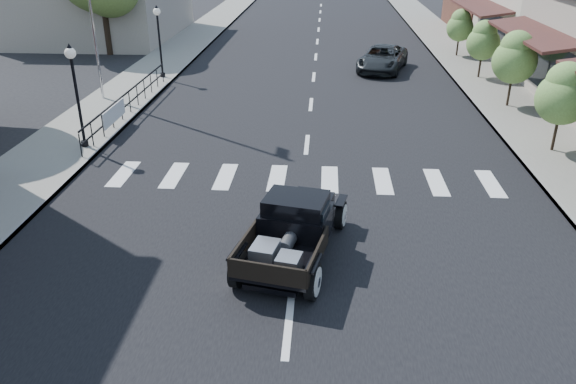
{
  "coord_description": "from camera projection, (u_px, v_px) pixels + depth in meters",
  "views": [
    {
      "loc": [
        0.56,
        -11.64,
        6.92
      ],
      "look_at": [
        -0.27,
        0.94,
        1.0
      ],
      "focal_mm": 35.0,
      "sensor_mm": 36.0,
      "label": 1
    }
  ],
  "objects": [
    {
      "name": "banner",
      "position": [
        115.0,
        120.0,
        20.95
      ],
      "size": [
        0.04,
        2.2,
        0.6
      ],
      "primitive_type": null,
      "color": "silver",
      "rests_on": "sidewalk_left"
    },
    {
      "name": "small_tree_d",
      "position": [
        482.0,
        50.0,
        27.72
      ],
      "size": [
        1.61,
        1.61,
        2.68
      ],
      "primitive_type": null,
      "color": "#5B843C",
      "rests_on": "sidewalk_right"
    },
    {
      "name": "railing",
      "position": [
        129.0,
        100.0,
        22.68
      ],
      "size": [
        0.08,
        10.0,
        1.0
      ],
      "primitive_type": null,
      "color": "black",
      "rests_on": "sidewalk_left"
    },
    {
      "name": "hotrod_pickup",
      "position": [
        294.0,
        228.0,
        12.79
      ],
      "size": [
        2.85,
        4.59,
        1.48
      ],
      "primitive_type": null,
      "rotation": [
        0.0,
        0.0,
        -0.21
      ],
      "color": "black",
      "rests_on": "ground"
    },
    {
      "name": "road_markings",
      "position": [
        310.0,
        119.0,
        22.52
      ],
      "size": [
        12.0,
        60.0,
        0.06
      ],
      "primitive_type": null,
      "color": "silver",
      "rests_on": "ground"
    },
    {
      "name": "small_tree_e",
      "position": [
        459.0,
        33.0,
        32.59
      ],
      "size": [
        1.52,
        1.52,
        2.54
      ],
      "primitive_type": null,
      "color": "#5B843C",
      "rests_on": "sidewalk_right"
    },
    {
      "name": "sidewalk_right",
      "position": [
        492.0,
        89.0,
        26.5
      ],
      "size": [
        3.0,
        80.0,
        0.15
      ],
      "primitive_type": "cube",
      "color": "gray",
      "rests_on": "ground"
    },
    {
      "name": "low_building_left",
      "position": [
        101.0,
        0.0,
        38.61
      ],
      "size": [
        10.0,
        12.0,
        5.0
      ],
      "primitive_type": "cube",
      "color": "#A79B8C",
      "rests_on": "ground"
    },
    {
      "name": "sidewalk_left",
      "position": [
        140.0,
        83.0,
        27.51
      ],
      "size": [
        3.0,
        80.0,
        0.15
      ],
      "primitive_type": "cube",
      "color": "gray",
      "rests_on": "ground"
    },
    {
      "name": "road",
      "position": [
        313.0,
        87.0,
        27.03
      ],
      "size": [
        14.0,
        80.0,
        0.02
      ],
      "primitive_type": "cube",
      "color": "black",
      "rests_on": "ground"
    },
    {
      "name": "second_car",
      "position": [
        383.0,
        59.0,
        29.92
      ],
      "size": [
        3.29,
        5.02,
        1.28
      ],
      "primitive_type": "imported",
      "rotation": [
        0.0,
        0.0,
        -0.27
      ],
      "color": "black",
      "rests_on": "ground"
    },
    {
      "name": "small_tree_c",
      "position": [
        513.0,
        70.0,
        23.1
      ],
      "size": [
        1.79,
        1.79,
        2.98
      ],
      "primitive_type": null,
      "color": "#5B843C",
      "rests_on": "sidewalk_right"
    },
    {
      "name": "small_tree_b",
      "position": [
        560.0,
        109.0,
        18.36
      ],
      "size": [
        1.72,
        1.72,
        2.86
      ],
      "primitive_type": null,
      "color": "#5B843C",
      "rests_on": "sidewalk_right"
    },
    {
      "name": "lamp_post_c",
      "position": [
        160.0,
        42.0,
        27.59
      ],
      "size": [
        0.36,
        0.36,
        3.47
      ],
      "primitive_type": null,
      "color": "black",
      "rests_on": "sidewalk_left"
    },
    {
      "name": "lamp_post_b",
      "position": [
        77.0,
        97.0,
        18.56
      ],
      "size": [
        0.36,
        0.36,
        3.47
      ],
      "primitive_type": null,
      "color": "black",
      "rests_on": "sidewalk_left"
    },
    {
      "name": "ground",
      "position": [
        297.0,
        246.0,
        13.49
      ],
      "size": [
        120.0,
        120.0,
        0.0
      ],
      "primitive_type": "plane",
      "color": "black",
      "rests_on": "ground"
    }
  ]
}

